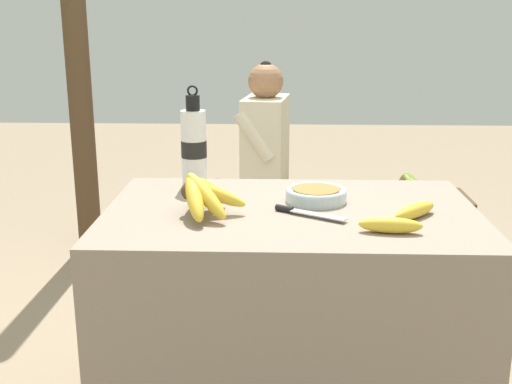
{
  "coord_description": "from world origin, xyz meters",
  "views": [
    {
      "loc": [
        -0.04,
        -1.87,
        1.33
      ],
      "look_at": [
        -0.11,
        0.05,
        0.8
      ],
      "focal_mm": 45.0,
      "sensor_mm": 36.0,
      "label": 1
    }
  ],
  "objects_px": {
    "serving_bowl": "(316,194)",
    "water_bottle": "(194,147)",
    "loose_banana_front": "(390,225)",
    "wooden_bench": "(325,208)",
    "seated_vendor": "(256,156)",
    "support_post_near": "(77,53)",
    "loose_banana_side": "(415,211)",
    "banana_bunch_green": "(411,183)",
    "knife": "(300,212)",
    "banana_bunch_ripe": "(202,192)"
  },
  "relations": [
    {
      "from": "loose_banana_front",
      "to": "wooden_bench",
      "type": "distance_m",
      "value": 1.58
    },
    {
      "from": "wooden_bench",
      "to": "support_post_near",
      "type": "height_order",
      "value": "support_post_near"
    },
    {
      "from": "loose_banana_front",
      "to": "serving_bowl",
      "type": "bearing_deg",
      "value": 121.96
    },
    {
      "from": "banana_bunch_ripe",
      "to": "loose_banana_front",
      "type": "distance_m",
      "value": 0.55
    },
    {
      "from": "banana_bunch_ripe",
      "to": "banana_bunch_green",
      "type": "relative_size",
      "value": 1.22
    },
    {
      "from": "loose_banana_side",
      "to": "support_post_near",
      "type": "distance_m",
      "value": 2.31
    },
    {
      "from": "loose_banana_side",
      "to": "wooden_bench",
      "type": "distance_m",
      "value": 1.46
    },
    {
      "from": "serving_bowl",
      "to": "support_post_near",
      "type": "bearing_deg",
      "value": 128.14
    },
    {
      "from": "serving_bowl",
      "to": "knife",
      "type": "bearing_deg",
      "value": -110.83
    },
    {
      "from": "serving_bowl",
      "to": "water_bottle",
      "type": "height_order",
      "value": "water_bottle"
    },
    {
      "from": "water_bottle",
      "to": "loose_banana_side",
      "type": "bearing_deg",
      "value": -25.96
    },
    {
      "from": "knife",
      "to": "banana_bunch_green",
      "type": "bearing_deg",
      "value": 96.93
    },
    {
      "from": "support_post_near",
      "to": "banana_bunch_ripe",
      "type": "bearing_deg",
      "value": -62.81
    },
    {
      "from": "serving_bowl",
      "to": "banana_bunch_ripe",
      "type": "bearing_deg",
      "value": -156.02
    },
    {
      "from": "support_post_near",
      "to": "banana_bunch_green",
      "type": "bearing_deg",
      "value": -10.37
    },
    {
      "from": "wooden_bench",
      "to": "seated_vendor",
      "type": "distance_m",
      "value": 0.45
    },
    {
      "from": "loose_banana_side",
      "to": "seated_vendor",
      "type": "bearing_deg",
      "value": 110.58
    },
    {
      "from": "seated_vendor",
      "to": "banana_bunch_green",
      "type": "xyz_separation_m",
      "value": [
        0.79,
        0.03,
        -0.14
      ]
    },
    {
      "from": "loose_banana_front",
      "to": "seated_vendor",
      "type": "distance_m",
      "value": 1.56
    },
    {
      "from": "banana_bunch_green",
      "to": "support_post_near",
      "type": "relative_size",
      "value": 0.11
    },
    {
      "from": "banana_bunch_ripe",
      "to": "loose_banana_front",
      "type": "relative_size",
      "value": 1.69
    },
    {
      "from": "banana_bunch_green",
      "to": "seated_vendor",
      "type": "bearing_deg",
      "value": -178.11
    },
    {
      "from": "knife",
      "to": "wooden_bench",
      "type": "distance_m",
      "value": 1.44
    },
    {
      "from": "water_bottle",
      "to": "support_post_near",
      "type": "height_order",
      "value": "support_post_near"
    },
    {
      "from": "water_bottle",
      "to": "wooden_bench",
      "type": "relative_size",
      "value": 0.24
    },
    {
      "from": "serving_bowl",
      "to": "loose_banana_front",
      "type": "relative_size",
      "value": 1.09
    },
    {
      "from": "water_bottle",
      "to": "banana_bunch_green",
      "type": "xyz_separation_m",
      "value": [
        0.97,
        1.05,
        -0.4
      ]
    },
    {
      "from": "knife",
      "to": "serving_bowl",
      "type": "bearing_deg",
      "value": 100.16
    },
    {
      "from": "wooden_bench",
      "to": "loose_banana_side",
      "type": "bearing_deg",
      "value": -83.62
    },
    {
      "from": "wooden_bench",
      "to": "banana_bunch_green",
      "type": "distance_m",
      "value": 0.46
    },
    {
      "from": "water_bottle",
      "to": "seated_vendor",
      "type": "relative_size",
      "value": 0.31
    },
    {
      "from": "support_post_near",
      "to": "seated_vendor",
      "type": "bearing_deg",
      "value": -19.59
    },
    {
      "from": "banana_bunch_ripe",
      "to": "serving_bowl",
      "type": "distance_m",
      "value": 0.38
    },
    {
      "from": "banana_bunch_ripe",
      "to": "banana_bunch_green",
      "type": "distance_m",
      "value": 1.68
    },
    {
      "from": "banana_bunch_green",
      "to": "water_bottle",
      "type": "bearing_deg",
      "value": -132.53
    },
    {
      "from": "wooden_bench",
      "to": "support_post_near",
      "type": "distance_m",
      "value": 1.58
    },
    {
      "from": "water_bottle",
      "to": "loose_banana_front",
      "type": "relative_size",
      "value": 1.96
    },
    {
      "from": "loose_banana_front",
      "to": "banana_bunch_green",
      "type": "relative_size",
      "value": 0.73
    },
    {
      "from": "loose_banana_front",
      "to": "support_post_near",
      "type": "relative_size",
      "value": 0.08
    },
    {
      "from": "knife",
      "to": "water_bottle",
      "type": "bearing_deg",
      "value": 169.05
    },
    {
      "from": "banana_bunch_ripe",
      "to": "wooden_bench",
      "type": "xyz_separation_m",
      "value": [
        0.47,
        1.38,
        -0.47
      ]
    },
    {
      "from": "serving_bowl",
      "to": "loose_banana_side",
      "type": "bearing_deg",
      "value": -29.87
    },
    {
      "from": "loose_banana_side",
      "to": "banana_bunch_green",
      "type": "xyz_separation_m",
      "value": [
        0.28,
        1.39,
        -0.28
      ]
    },
    {
      "from": "water_bottle",
      "to": "knife",
      "type": "bearing_deg",
      "value": -41.94
    },
    {
      "from": "banana_bunch_green",
      "to": "support_post_near",
      "type": "bearing_deg",
      "value": 169.63
    },
    {
      "from": "wooden_bench",
      "to": "seated_vendor",
      "type": "xyz_separation_m",
      "value": [
        -0.36,
        -0.03,
        0.28
      ]
    },
    {
      "from": "banana_bunch_ripe",
      "to": "loose_banana_front",
      "type": "xyz_separation_m",
      "value": [
        0.53,
        -0.14,
        -0.05
      ]
    },
    {
      "from": "loose_banana_side",
      "to": "wooden_bench",
      "type": "bearing_deg",
      "value": 96.38
    },
    {
      "from": "loose_banana_front",
      "to": "support_post_near",
      "type": "bearing_deg",
      "value": 127.21
    },
    {
      "from": "serving_bowl",
      "to": "loose_banana_side",
      "type": "height_order",
      "value": "loose_banana_side"
    }
  ]
}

